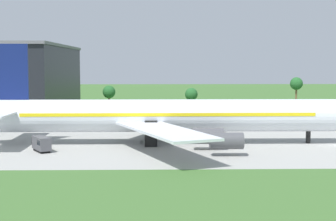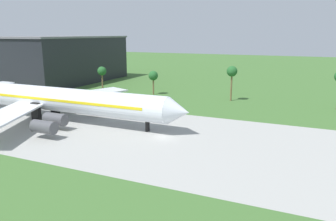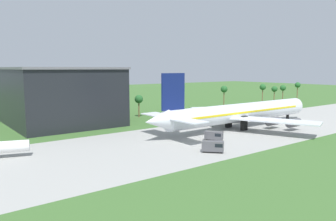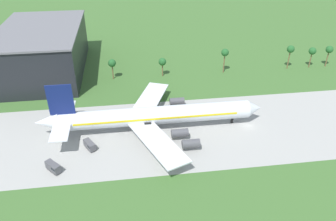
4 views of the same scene
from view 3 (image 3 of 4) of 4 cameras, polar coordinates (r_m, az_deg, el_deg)
ground_plane at (r=145.07m, az=22.18°, el=-1.55°), size 600.00×600.00×0.00m
taxiway_strip at (r=145.07m, az=22.18°, el=-1.54°), size 320.00×44.00×0.02m
jet_airliner at (r=117.94m, az=12.46°, el=-0.37°), size 79.69×56.50×19.68m
baggage_tug at (r=83.40m, az=7.91°, el=-6.23°), size 5.16×5.39×2.93m
fuel_truck at (r=97.00m, az=8.07°, el=-4.37°), size 4.35×5.53×2.72m
terminal_building at (r=139.97m, az=-19.43°, el=2.71°), size 36.72×61.20×21.49m
palm_tree_row at (r=188.41m, az=13.27°, el=3.41°), size 126.38×3.60×12.10m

